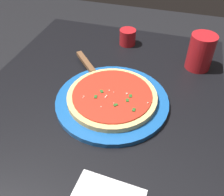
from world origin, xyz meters
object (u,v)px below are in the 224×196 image
object	(u,v)px
cup_tall_drink	(201,52)
cup_small_sauce	(128,37)
serving_plate	(112,101)
pizza_server	(90,69)
pizza	(112,97)

from	to	relation	value
cup_tall_drink	cup_small_sauce	xyz separation A→B (m)	(-0.08, -0.27, -0.03)
serving_plate	cup_tall_drink	distance (m)	0.35
pizza_server	pizza	bearing A→B (deg)	43.37
pizza_server	cup_small_sauce	size ratio (longest dim) A/B	3.05
cup_tall_drink	cup_small_sauce	distance (m)	0.28
cup_tall_drink	cup_small_sauce	world-z (taller)	cup_tall_drink
serving_plate	cup_small_sauce	distance (m)	0.34
pizza	cup_small_sauce	distance (m)	0.34
pizza_server	cup_tall_drink	world-z (taller)	cup_tall_drink
serving_plate	cup_tall_drink	bearing A→B (deg)	138.64
serving_plate	pizza	xyz separation A→B (m)	(0.00, 0.00, 0.02)
serving_plate	pizza	distance (m)	0.02
cup_tall_drink	pizza_server	bearing A→B (deg)	-67.03
serving_plate	pizza_server	bearing A→B (deg)	-136.63
serving_plate	cup_small_sauce	bearing A→B (deg)	-173.24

